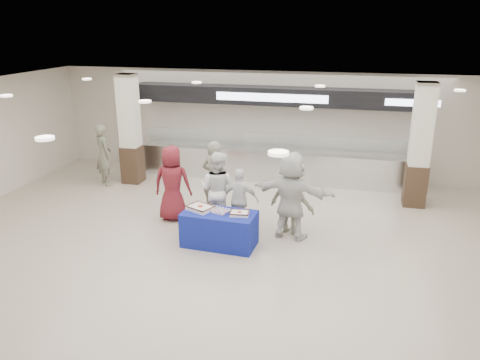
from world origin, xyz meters
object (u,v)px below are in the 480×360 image
(display_table, at_px, (219,229))
(soldier_bg, at_px, (104,155))
(chef_short, at_px, (240,200))
(soldier_a, at_px, (215,179))
(sheet_cake_right, at_px, (239,213))
(civilian_white, at_px, (291,195))
(civilian_maroon, at_px, (172,183))
(cupcake_tray, at_px, (218,210))
(sheet_cake_left, at_px, (200,208))
(chef_tall, at_px, (218,190))
(soldier_b, at_px, (292,198))

(display_table, xyz_separation_m, soldier_bg, (-4.38, 3.05, 0.53))
(soldier_bg, bearing_deg, chef_short, -165.43)
(soldier_a, bearing_deg, display_table, 122.26)
(sheet_cake_right, bearing_deg, civilian_white, 38.25)
(soldier_a, xyz_separation_m, soldier_bg, (-3.84, 1.52, -0.05))
(civilian_maroon, xyz_separation_m, soldier_a, (0.93, 0.44, 0.04))
(civilian_maroon, bearing_deg, cupcake_tray, 137.52)
(cupcake_tray, bearing_deg, soldier_bg, 145.36)
(chef_short, bearing_deg, civilian_white, 172.43)
(sheet_cake_right, bearing_deg, soldier_a, 122.58)
(display_table, xyz_separation_m, soldier_a, (-0.54, 1.53, 0.58))
(sheet_cake_left, bearing_deg, soldier_a, 94.11)
(cupcake_tray, distance_m, chef_tall, 0.97)
(soldier_a, bearing_deg, cupcake_tray, 121.86)
(civilian_white, bearing_deg, soldier_a, -11.67)
(sheet_cake_right, distance_m, civilian_maroon, 2.22)
(sheet_cake_left, bearing_deg, chef_short, 50.13)
(sheet_cake_left, distance_m, soldier_bg, 4.96)
(sheet_cake_right, bearing_deg, chef_short, 103.26)
(civilian_white, bearing_deg, cupcake_tray, 35.90)
(sheet_cake_left, bearing_deg, soldier_b, 27.90)
(display_table, bearing_deg, civilian_maroon, 146.70)
(cupcake_tray, height_order, soldier_bg, soldier_bg)
(civilian_white, bearing_deg, sheet_cake_left, 30.50)
(cupcake_tray, bearing_deg, chef_short, 71.85)
(civilian_maroon, relative_size, chef_short, 1.25)
(soldier_a, distance_m, soldier_bg, 4.13)
(civilian_maroon, distance_m, soldier_a, 1.03)
(soldier_b, bearing_deg, soldier_a, 4.27)
(sheet_cake_right, bearing_deg, cupcake_tray, 172.58)
(sheet_cake_right, relative_size, soldier_b, 0.26)
(civilian_maroon, relative_size, soldier_b, 1.11)
(soldier_a, bearing_deg, sheet_cake_left, 106.91)
(chef_tall, bearing_deg, chef_short, -178.82)
(soldier_bg, bearing_deg, soldier_b, -159.37)
(display_table, distance_m, soldier_bg, 5.37)
(cupcake_tray, xyz_separation_m, civilian_white, (1.45, 0.71, 0.21))
(display_table, xyz_separation_m, sheet_cake_left, (-0.43, 0.06, 0.43))
(display_table, bearing_deg, soldier_bg, 148.39)
(civilian_maroon, bearing_deg, sheet_cake_right, 143.43)
(sheet_cake_right, xyz_separation_m, soldier_a, (-0.99, 1.54, 0.16))
(sheet_cake_left, bearing_deg, display_table, -7.45)
(soldier_bg, bearing_deg, chef_tall, -167.19)
(display_table, height_order, chef_short, chef_short)
(soldier_a, bearing_deg, soldier_b, 178.31)
(civilian_maroon, xyz_separation_m, chef_short, (1.71, -0.23, -0.18))
(civilian_maroon, height_order, soldier_bg, civilian_maroon)
(civilian_maroon, bearing_deg, chef_short, 165.79)
(chef_short, height_order, soldier_bg, soldier_bg)
(chef_tall, bearing_deg, civilian_white, -175.08)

